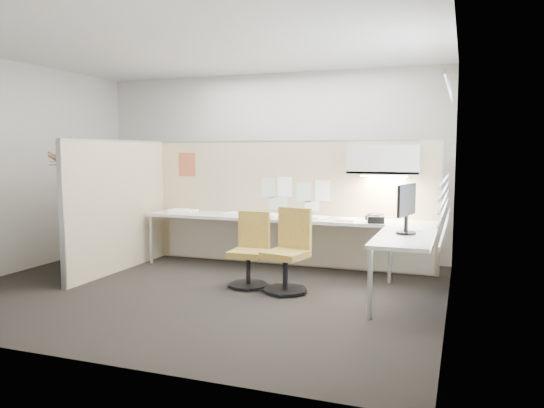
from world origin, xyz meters
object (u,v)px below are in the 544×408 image
at_px(chair_left, 250,252).
at_px(monitor, 407,206).
at_px(chair_right, 289,253).
at_px(phone, 375,219).
at_px(desk, 305,229).

distance_m(chair_left, monitor, 1.92).
height_order(chair_left, chair_right, chair_right).
bearing_deg(phone, chair_right, -148.50).
bearing_deg(chair_left, phone, 28.79).
bearing_deg(monitor, chair_right, 106.60).
xyz_separation_m(desk, monitor, (1.37, -0.80, 0.44)).
relative_size(desk, chair_left, 4.54).
distance_m(chair_right, phone, 1.26).
xyz_separation_m(chair_left, phone, (1.36, 0.79, 0.37)).
height_order(chair_right, monitor, monitor).
height_order(chair_left, phone, chair_left).
relative_size(desk, monitor, 7.45).
height_order(monitor, phone, monitor).
bearing_deg(phone, chair_left, -163.49).
distance_m(monitor, phone, 0.94).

